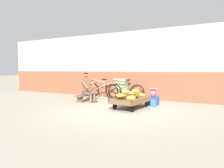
{
  "coord_description": "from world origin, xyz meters",
  "views": [
    {
      "loc": [
        2.78,
        -5.33,
        1.25
      ],
      "look_at": [
        -0.61,
        1.05,
        0.75
      ],
      "focal_mm": 32.36,
      "sensor_mm": 36.0,
      "label": 1
    }
  ],
  "objects_px": {
    "banana_cart": "(131,101)",
    "shopping_bag": "(153,103)",
    "low_bench": "(86,96)",
    "bicycle_near_left": "(102,90)",
    "weighing_scale": "(154,92)",
    "sign_board": "(121,88)",
    "vendor_seated": "(87,87)",
    "plastic_crate": "(153,101)",
    "bicycle_far_left": "(126,91)"
  },
  "relations": [
    {
      "from": "low_bench",
      "to": "plastic_crate",
      "type": "relative_size",
      "value": 3.08
    },
    {
      "from": "low_bench",
      "to": "weighing_scale",
      "type": "bearing_deg",
      "value": 9.2
    },
    {
      "from": "vendor_seated",
      "to": "shopping_bag",
      "type": "bearing_deg",
      "value": 2.92
    },
    {
      "from": "vendor_seated",
      "to": "bicycle_far_left",
      "type": "xyz_separation_m",
      "value": [
        1.09,
        1.3,
        -0.21
      ]
    },
    {
      "from": "weighing_scale",
      "to": "sign_board",
      "type": "distance_m",
      "value": 2.07
    },
    {
      "from": "banana_cart",
      "to": "shopping_bag",
      "type": "relative_size",
      "value": 6.34
    },
    {
      "from": "bicycle_near_left",
      "to": "sign_board",
      "type": "relative_size",
      "value": 1.89
    },
    {
      "from": "bicycle_near_left",
      "to": "shopping_bag",
      "type": "relative_size",
      "value": 6.91
    },
    {
      "from": "weighing_scale",
      "to": "bicycle_near_left",
      "type": "distance_m",
      "value": 2.67
    },
    {
      "from": "weighing_scale",
      "to": "low_bench",
      "type": "bearing_deg",
      "value": -170.8
    },
    {
      "from": "shopping_bag",
      "to": "bicycle_far_left",
      "type": "bearing_deg",
      "value": 143.44
    },
    {
      "from": "banana_cart",
      "to": "shopping_bag",
      "type": "distance_m",
      "value": 0.87
    },
    {
      "from": "sign_board",
      "to": "low_bench",
      "type": "bearing_deg",
      "value": -120.25
    },
    {
      "from": "banana_cart",
      "to": "plastic_crate",
      "type": "height_order",
      "value": "banana_cart"
    },
    {
      "from": "vendor_seated",
      "to": "sign_board",
      "type": "distance_m",
      "value": 1.71
    },
    {
      "from": "banana_cart",
      "to": "vendor_seated",
      "type": "bearing_deg",
      "value": 165.7
    },
    {
      "from": "banana_cart",
      "to": "weighing_scale",
      "type": "xyz_separation_m",
      "value": [
        0.45,
        0.99,
        0.21
      ]
    },
    {
      "from": "sign_board",
      "to": "bicycle_far_left",
      "type": "bearing_deg",
      "value": -35.63
    },
    {
      "from": "weighing_scale",
      "to": "bicycle_near_left",
      "type": "height_order",
      "value": "bicycle_near_left"
    },
    {
      "from": "low_bench",
      "to": "shopping_bag",
      "type": "height_order",
      "value": "low_bench"
    },
    {
      "from": "banana_cart",
      "to": "sign_board",
      "type": "height_order",
      "value": "sign_board"
    },
    {
      "from": "bicycle_near_left",
      "to": "bicycle_far_left",
      "type": "bearing_deg",
      "value": 6.89
    },
    {
      "from": "weighing_scale",
      "to": "vendor_seated",
      "type": "bearing_deg",
      "value": -169.95
    },
    {
      "from": "vendor_seated",
      "to": "weighing_scale",
      "type": "xyz_separation_m",
      "value": [
        2.57,
        0.45,
        -0.11
      ]
    },
    {
      "from": "weighing_scale",
      "to": "bicycle_far_left",
      "type": "xyz_separation_m",
      "value": [
        -1.48,
        0.85,
        -0.1
      ]
    },
    {
      "from": "vendor_seated",
      "to": "weighing_scale",
      "type": "bearing_deg",
      "value": 10.05
    },
    {
      "from": "bicycle_far_left",
      "to": "sign_board",
      "type": "distance_m",
      "value": 0.38
    },
    {
      "from": "vendor_seated",
      "to": "sign_board",
      "type": "height_order",
      "value": "vendor_seated"
    },
    {
      "from": "bicycle_near_left",
      "to": "shopping_bag",
      "type": "distance_m",
      "value": 2.86
    },
    {
      "from": "bicycle_near_left",
      "to": "plastic_crate",
      "type": "bearing_deg",
      "value": -15.52
    },
    {
      "from": "plastic_crate",
      "to": "shopping_bag",
      "type": "height_order",
      "value": "plastic_crate"
    },
    {
      "from": "weighing_scale",
      "to": "bicycle_far_left",
      "type": "height_order",
      "value": "bicycle_far_left"
    },
    {
      "from": "bicycle_far_left",
      "to": "vendor_seated",
      "type": "bearing_deg",
      "value": -129.84
    },
    {
      "from": "plastic_crate",
      "to": "weighing_scale",
      "type": "xyz_separation_m",
      "value": [
        0.0,
        -0.0,
        0.3
      ]
    },
    {
      "from": "banana_cart",
      "to": "low_bench",
      "type": "bearing_deg",
      "value": 165.61
    },
    {
      "from": "bicycle_far_left",
      "to": "shopping_bag",
      "type": "xyz_separation_m",
      "value": [
        1.57,
        -1.17,
        -0.23
      ]
    },
    {
      "from": "bicycle_near_left",
      "to": "vendor_seated",
      "type": "bearing_deg",
      "value": -89.82
    },
    {
      "from": "low_bench",
      "to": "weighing_scale",
      "type": "distance_m",
      "value": 2.7
    },
    {
      "from": "banana_cart",
      "to": "bicycle_far_left",
      "type": "relative_size",
      "value": 0.92
    },
    {
      "from": "banana_cart",
      "to": "sign_board",
      "type": "xyz_separation_m",
      "value": [
        -1.33,
        2.05,
        0.2
      ]
    },
    {
      "from": "banana_cart",
      "to": "bicycle_far_left",
      "type": "height_order",
      "value": "bicycle_far_left"
    },
    {
      "from": "banana_cart",
      "to": "low_bench",
      "type": "relative_size",
      "value": 1.37
    },
    {
      "from": "plastic_crate",
      "to": "sign_board",
      "type": "relative_size",
      "value": 0.41
    },
    {
      "from": "bicycle_near_left",
      "to": "shopping_bag",
      "type": "xyz_separation_m",
      "value": [
        2.66,
        -1.03,
        -0.23
      ]
    },
    {
      "from": "banana_cart",
      "to": "bicycle_near_left",
      "type": "bearing_deg",
      "value": 141.1
    },
    {
      "from": "banana_cart",
      "to": "vendor_seated",
      "type": "xyz_separation_m",
      "value": [
        -2.11,
        0.54,
        0.33
      ]
    },
    {
      "from": "low_bench",
      "to": "bicycle_near_left",
      "type": "relative_size",
      "value": 0.67
    },
    {
      "from": "banana_cart",
      "to": "vendor_seated",
      "type": "distance_m",
      "value": 2.2
    },
    {
      "from": "sign_board",
      "to": "shopping_bag",
      "type": "xyz_separation_m",
      "value": [
        1.87,
        -1.38,
        -0.32
      ]
    },
    {
      "from": "sign_board",
      "to": "bicycle_near_left",
      "type": "bearing_deg",
      "value": -156.28
    }
  ]
}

